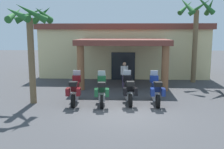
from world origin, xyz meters
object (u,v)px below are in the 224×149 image
Objects in this scene: motorcycle_black at (129,90)px; palm_tree_roadside at (30,27)px; motel_building at (124,49)px; motorcycle_green at (102,91)px; pedestrian at (124,73)px; palm_tree_near_portico at (196,21)px; motorcycle_maroon at (75,90)px; motorcycle_blue at (156,90)px.

motorcycle_black is 0.44× the size of palm_tree_roadside.
motorcycle_green is at bearing -95.75° from motel_building.
palm_tree_near_portico reaches higher than pedestrian.
motorcycle_maroon is (-2.65, -9.79, -1.47)m from motel_building.
palm_tree_near_portico is (7.70, 5.91, 3.70)m from motorcycle_maroon.
motorcycle_black is 8.45m from palm_tree_near_portico.
pedestrian reaches higher than motorcycle_maroon.
motel_building is 2.74× the size of palm_tree_roadside.
motorcycle_blue is at bearing -121.32° from palm_tree_near_portico.
palm_tree_roadside is 11.48m from palm_tree_near_portico.
motorcycle_green and motorcycle_blue have the same top height.
pedestrian is 6.46m from palm_tree_near_portico.
motel_building is 9.95m from motorcycle_blue.
pedestrian is (-1.53, 3.81, 0.29)m from motorcycle_blue.
motorcycle_black is (1.38, 0.26, 0.00)m from motorcycle_green.
motorcycle_maroon is at bearing 81.45° from motorcycle_green.
motorcycle_black is at bearing -89.10° from motorcycle_maroon.
pedestrian is 6.75m from palm_tree_roadside.
pedestrian is at bearing -1.74° from motorcycle_black.
palm_tree_roadside reaches higher than motorcycle_black.
motorcycle_blue is 4.12m from pedestrian.
motorcycle_maroon is at bearing -103.58° from motel_building.
motel_building is at bearing -17.20° from motorcycle_maroon.
motorcycle_blue is 1.30× the size of pedestrian.
palm_tree_roadside is (-4.76, -3.83, 2.87)m from pedestrian.
pedestrian is at bearing -88.91° from motel_building.
palm_tree_roadside is at bearing 87.10° from motorcycle_black.
motorcycle_maroon is at bearing -142.48° from palm_tree_near_portico.
motorcycle_black and motorcycle_blue have the same top height.
motel_building is 10.25m from motorcycle_maroon.
palm_tree_roadside reaches higher than motorcycle_maroon.
motorcycle_maroon and motorcycle_green have the same top height.
motorcycle_maroon is 2.76m from motorcycle_black.
motorcycle_blue is (1.48, -9.73, -1.47)m from motel_building.
motel_building is 6.24× the size of motorcycle_black.
palm_tree_near_portico is (5.04, -3.88, 2.23)m from motel_building.
palm_tree_near_portico reaches higher than motorcycle_maroon.
pedestrian is 0.34× the size of palm_tree_roadside.
motel_building is 6.24× the size of motorcycle_green.
motorcycle_maroon is 1.30× the size of pedestrian.
motorcycle_maroon is 3.83m from palm_tree_roadside.
palm_tree_near_portico reaches higher than motorcycle_blue.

